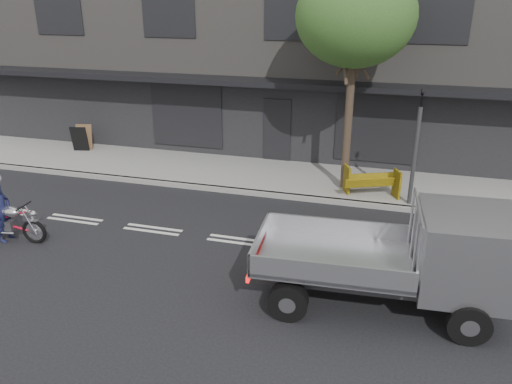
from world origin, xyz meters
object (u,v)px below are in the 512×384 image
object	(u,v)px
traffic_light_pole	(415,155)
motorcycle	(9,221)
construction_barrier	(371,184)
sandwich_board	(80,139)
flatbed_ute	(440,254)
street_tree	(356,17)
rider	(2,212)

from	to	relation	value
traffic_light_pole	motorcycle	world-z (taller)	traffic_light_pole
construction_barrier	sandwich_board	xyz separation A→B (m)	(-11.15, 1.75, 0.05)
construction_barrier	sandwich_board	bearing A→B (deg)	171.08
motorcycle	construction_barrier	size ratio (longest dim) A/B	1.27
motorcycle	flatbed_ute	world-z (taller)	flatbed_ute
traffic_light_pole	motorcycle	bearing A→B (deg)	-153.49
traffic_light_pole	flatbed_ute	bearing A→B (deg)	-85.20
street_tree	motorcycle	bearing A→B (deg)	-143.65
street_tree	rider	bearing A→B (deg)	-144.17
street_tree	traffic_light_pole	xyz separation A→B (m)	(2.00, -0.85, -3.63)
street_tree	construction_barrier	bearing A→B (deg)	-39.02
flatbed_ute	construction_barrier	world-z (taller)	flatbed_ute
flatbed_ute	rider	bearing A→B (deg)	174.96
street_tree	sandwich_board	size ratio (longest dim) A/B	6.85
flatbed_ute	construction_barrier	distance (m)	5.58
motorcycle	sandwich_board	world-z (taller)	sandwich_board
motorcycle	construction_barrier	distance (m)	10.01
motorcycle	rider	size ratio (longest dim) A/B	1.30
construction_barrier	sandwich_board	world-z (taller)	sandwich_board
flatbed_ute	sandwich_board	xyz separation A→B (m)	(-12.72, 7.06, -0.64)
sandwich_board	flatbed_ute	bearing A→B (deg)	-41.40
sandwich_board	motorcycle	bearing A→B (deg)	-82.14
flatbed_ute	sandwich_board	world-z (taller)	flatbed_ute
traffic_light_pole	sandwich_board	bearing A→B (deg)	171.21
rider	sandwich_board	distance (m)	7.18
street_tree	motorcycle	size ratio (longest dim) A/B	3.35
rider	flatbed_ute	xyz separation A→B (m)	(10.37, -0.28, 0.51)
traffic_light_pole	flatbed_ute	size ratio (longest dim) A/B	0.70
traffic_light_pole	rider	bearing A→B (deg)	-153.84
motorcycle	street_tree	bearing A→B (deg)	32.19
flatbed_ute	sandwich_board	bearing A→B (deg)	147.46
traffic_light_pole	construction_barrier	world-z (taller)	traffic_light_pole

